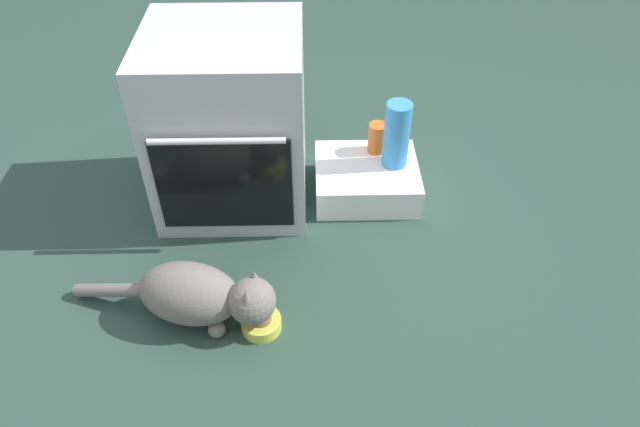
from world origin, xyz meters
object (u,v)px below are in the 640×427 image
at_px(cat, 201,295).
at_px(oven, 229,122).
at_px(sauce_jar, 377,138).
at_px(water_bottle, 397,135).
at_px(pantry_cabinet, 366,179).
at_px(food_bowl, 261,322).

bearing_deg(cat, oven, 98.14).
xyz_separation_m(sauce_jar, water_bottle, (0.07, -0.09, 0.08)).
height_order(cat, sauce_jar, sauce_jar).
bearing_deg(water_bottle, oven, -178.75).
bearing_deg(pantry_cabinet, oven, 179.75).
xyz_separation_m(food_bowl, sauce_jar, (0.48, 0.86, 0.18)).
bearing_deg(food_bowl, pantry_cabinet, 60.07).
bearing_deg(cat, water_bottle, 56.49).
distance_m(pantry_cabinet, cat, 0.95).
height_order(oven, food_bowl, oven).
bearing_deg(cat, food_bowl, -0.00).
distance_m(pantry_cabinet, water_bottle, 0.25).
bearing_deg(sauce_jar, oven, -170.17).
bearing_deg(water_bottle, food_bowl, -125.63).
bearing_deg(oven, water_bottle, 1.25).
xyz_separation_m(cat, sauce_jar, (0.69, 0.81, 0.09)).
bearing_deg(oven, food_bowl, -78.87).
bearing_deg(sauce_jar, food_bowl, -119.17).
bearing_deg(sauce_jar, water_bottle, -53.50).
relative_size(food_bowl, cat, 0.19).
bearing_deg(food_bowl, sauce_jar, 60.83).
bearing_deg(water_bottle, pantry_cabinet, -171.49).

